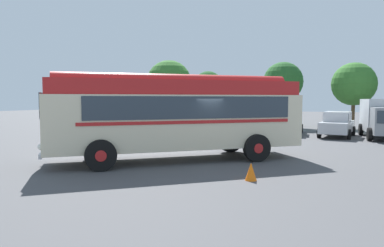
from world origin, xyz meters
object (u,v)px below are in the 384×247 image
at_px(car_mid_left, 251,121).
at_px(traffic_cone, 251,172).
at_px(box_van, 383,117).
at_px(car_far_right, 337,124).
at_px(car_near_left, 218,120).
at_px(car_mid_right, 288,122).
at_px(vintage_bus, 177,114).

bearing_deg(car_mid_left, traffic_cone, -77.05).
xyz_separation_m(car_mid_left, box_van, (8.60, -0.35, 0.52)).
relative_size(car_far_right, box_van, 0.75).
bearing_deg(box_van, traffic_cone, -109.31).
relative_size(car_near_left, traffic_cone, 7.76).
height_order(car_near_left, car_mid_left, same).
height_order(car_mid_left, car_mid_right, same).
bearing_deg(car_near_left, traffic_cone, -68.12).
relative_size(car_mid_right, car_far_right, 0.98).
xyz_separation_m(car_mid_right, car_far_right, (3.24, -0.65, 0.00)).
xyz_separation_m(car_mid_right, box_van, (5.91, -0.31, 0.52)).
xyz_separation_m(car_near_left, car_mid_left, (2.72, -0.35, 0.00)).
distance_m(box_van, traffic_cone, 15.58).
relative_size(vintage_bus, car_near_left, 2.17).
relative_size(car_mid_left, car_far_right, 0.99).
bearing_deg(car_near_left, car_mid_right, -4.12).
height_order(car_mid_right, traffic_cone, car_mid_right).
xyz_separation_m(box_van, traffic_cone, (-5.14, -14.67, -1.09)).
xyz_separation_m(vintage_bus, box_van, (8.71, 12.35, -0.53)).
height_order(vintage_bus, car_mid_left, vintage_bus).
distance_m(car_mid_left, car_far_right, 5.97).
bearing_deg(vintage_bus, traffic_cone, -33.08).
height_order(car_near_left, box_van, box_van).
relative_size(vintage_bus, box_van, 1.58).
bearing_deg(car_mid_left, car_far_right, -6.65).
relative_size(car_mid_right, box_van, 0.73).
relative_size(car_near_left, car_far_right, 0.97).
xyz_separation_m(car_mid_left, traffic_cone, (3.46, -15.02, -0.57)).
height_order(vintage_bus, car_near_left, vintage_bus).
relative_size(car_mid_left, car_mid_right, 1.02).
bearing_deg(traffic_cone, vintage_bus, 146.92).
height_order(car_far_right, traffic_cone, car_far_right).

